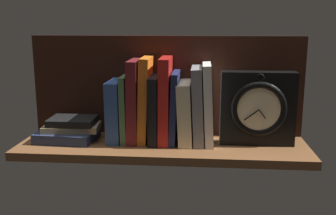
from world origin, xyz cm
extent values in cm
cube|color=brown|center=(0.00, 0.00, -1.25)|extent=(87.71, 24.62, 2.50)
cube|color=black|center=(0.00, 11.71, 16.05)|extent=(87.71, 1.20, 32.10)
cube|color=#2D4C8E|center=(-14.89, 3.27, 9.36)|extent=(4.13, 14.09, 18.74)
cube|color=#476B44|center=(-11.69, 3.27, 10.22)|extent=(2.00, 13.76, 20.46)
cube|color=maroon|center=(-8.96, 3.27, 12.59)|extent=(3.42, 14.22, 25.21)
cube|color=orange|center=(-5.73, 3.27, 12.97)|extent=(3.76, 12.72, 26.02)
cube|color=black|center=(-2.69, 3.27, 10.21)|extent=(2.80, 15.69, 20.42)
cube|color=red|center=(0.53, 3.27, 12.99)|extent=(3.32, 15.06, 26.00)
cube|color=#192147|center=(3.34, 3.27, 10.83)|extent=(2.71, 14.58, 21.72)
cube|color=beige|center=(6.62, 3.27, 9.30)|extent=(4.94, 15.67, 18.78)
cube|color=gray|center=(10.49, 3.27, 11.58)|extent=(4.18, 15.30, 23.29)
cube|color=silver|center=(13.56, 3.27, 12.10)|extent=(3.70, 14.86, 24.30)
cube|color=black|center=(28.35, 2.69, 11.05)|extent=(22.11, 5.25, 22.11)
torus|color=black|center=(28.35, -0.34, 11.38)|extent=(16.54, 2.03, 16.54)
cylinder|color=beige|center=(28.35, -0.34, 11.38)|extent=(13.35, 0.60, 13.35)
cube|color=black|center=(29.34, -0.84, 10.08)|extent=(2.22, 0.30, 2.78)
cube|color=black|center=(26.27, -0.84, 9.79)|extent=(4.33, 0.30, 3.41)
torus|color=black|center=(28.35, 0.06, 20.65)|extent=(2.44, 0.44, 2.44)
cube|color=#232D4C|center=(-30.33, 1.31, 1.53)|extent=(18.24, 14.36, 3.06)
cube|color=#9E8966|center=(-28.92, 2.22, 3.98)|extent=(17.79, 11.94, 1.84)
cube|color=black|center=(-28.58, 2.26, 5.97)|extent=(14.31, 10.89, 2.14)
camera|label=1|loc=(11.60, -114.85, 36.76)|focal=42.29mm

